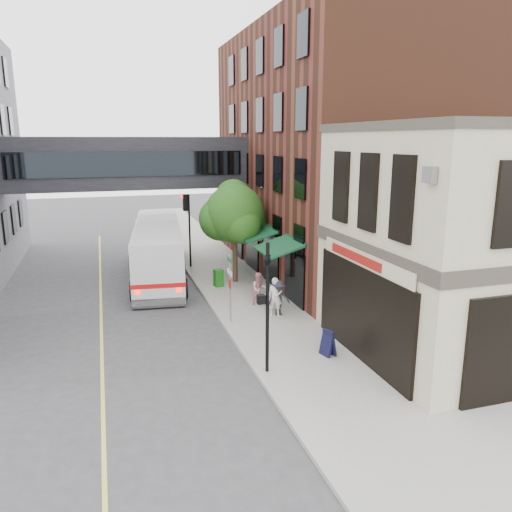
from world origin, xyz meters
TOP-DOWN VIEW (x-y plane):
  - ground at (0.00, 0.00)m, footprint 120.00×120.00m
  - sidewalk_main at (2.00, 14.00)m, footprint 4.00×60.00m
  - corner_building at (8.97, 2.00)m, footprint 10.19×8.12m
  - brick_building at (9.98, 15.00)m, footprint 13.76×18.00m
  - skyway_bridge at (-3.00, 18.00)m, footprint 14.00×3.18m
  - traffic_signal_near at (0.37, 2.00)m, footprint 0.44×0.22m
  - traffic_signal_far at (0.26, 17.00)m, footprint 0.53×0.28m
  - street_sign_pole at (0.39, 7.00)m, footprint 0.08×0.75m
  - street_tree at (2.19, 13.22)m, footprint 3.80×3.20m
  - lane_marking at (-5.00, 10.00)m, footprint 0.12×40.00m
  - bus at (-1.66, 15.66)m, footprint 3.95×11.87m
  - pedestrian_a at (2.50, 7.15)m, footprint 0.75×0.63m
  - pedestrian_b at (2.28, 8.82)m, footprint 0.77×0.61m
  - pedestrian_c at (2.66, 7.12)m, footprint 1.06×0.64m
  - newspaper_box at (1.10, 12.35)m, footprint 0.53×0.49m
  - sandwich_board at (2.94, 2.57)m, footprint 0.49×0.62m

SIDE VIEW (x-z plane):
  - ground at x=0.00m, z-range 0.00..0.00m
  - lane_marking at x=-5.00m, z-range 0.00..0.01m
  - sidewalk_main at x=2.00m, z-range 0.00..0.15m
  - newspaper_box at x=1.10m, z-range 0.15..1.08m
  - sandwich_board at x=2.94m, z-range 0.15..1.13m
  - pedestrian_b at x=2.28m, z-range 0.15..1.72m
  - pedestrian_c at x=2.66m, z-range 0.15..1.75m
  - pedestrian_a at x=2.50m, z-range 0.15..1.89m
  - bus at x=-1.66m, z-range 0.19..3.32m
  - street_sign_pole at x=0.39m, z-range 0.43..3.43m
  - traffic_signal_near at x=0.37m, z-range 0.68..5.28m
  - traffic_signal_far at x=0.26m, z-range 1.09..5.59m
  - street_tree at x=2.19m, z-range 1.11..6.71m
  - corner_building at x=8.97m, z-range -0.01..8.44m
  - skyway_bridge at x=-3.00m, z-range 5.00..8.00m
  - brick_building at x=9.98m, z-range -0.01..13.99m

